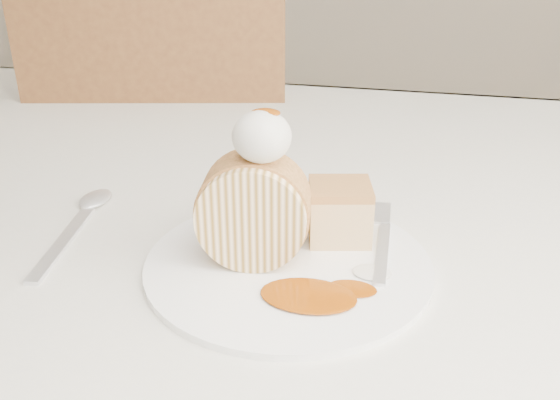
# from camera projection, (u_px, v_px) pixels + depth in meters

# --- Properties ---
(table) EXTENTS (1.40, 0.90, 0.75)m
(table) POSITION_uv_depth(u_px,v_px,m) (284.00, 250.00, 0.79)
(table) COLOR silver
(table) RESTS_ON ground
(chair_far) EXTENTS (0.53, 0.53, 0.94)m
(chair_far) POSITION_uv_depth(u_px,v_px,m) (174.00, 186.00, 1.26)
(chair_far) COLOR brown
(chair_far) RESTS_ON ground
(plate) EXTENTS (0.32, 0.32, 0.01)m
(plate) POSITION_uv_depth(u_px,v_px,m) (288.00, 264.00, 0.58)
(plate) COLOR white
(plate) RESTS_ON table
(roulade_slice) EXTENTS (0.10, 0.07, 0.10)m
(roulade_slice) POSITION_uv_depth(u_px,v_px,m) (253.00, 211.00, 0.56)
(roulade_slice) COLOR #FFDEB1
(roulade_slice) RESTS_ON plate
(cake_chunk) EXTENTS (0.07, 0.07, 0.05)m
(cake_chunk) POSITION_uv_depth(u_px,v_px,m) (339.00, 215.00, 0.61)
(cake_chunk) COLOR #CC884D
(cake_chunk) RESTS_ON plate
(whipped_cream) EXTENTS (0.05, 0.05, 0.04)m
(whipped_cream) POSITION_uv_depth(u_px,v_px,m) (262.00, 137.00, 0.53)
(whipped_cream) COLOR silver
(whipped_cream) RESTS_ON roulade_slice
(caramel_drizzle) EXTENTS (0.03, 0.02, 0.01)m
(caramel_drizzle) POSITION_uv_depth(u_px,v_px,m) (266.00, 106.00, 0.52)
(caramel_drizzle) COLOR #853905
(caramel_drizzle) RESTS_ON whipped_cream
(caramel_pool) EXTENTS (0.09, 0.07, 0.00)m
(caramel_pool) POSITION_uv_depth(u_px,v_px,m) (308.00, 296.00, 0.52)
(caramel_pool) COLOR #853905
(caramel_pool) RESTS_ON plate
(fork) EXTENTS (0.02, 0.16, 0.00)m
(fork) POSITION_uv_depth(u_px,v_px,m) (382.00, 253.00, 0.59)
(fork) COLOR silver
(fork) RESTS_ON plate
(spoon) EXTENTS (0.05, 0.18, 0.00)m
(spoon) POSITION_uv_depth(u_px,v_px,m) (63.00, 243.00, 0.62)
(spoon) COLOR silver
(spoon) RESTS_ON table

